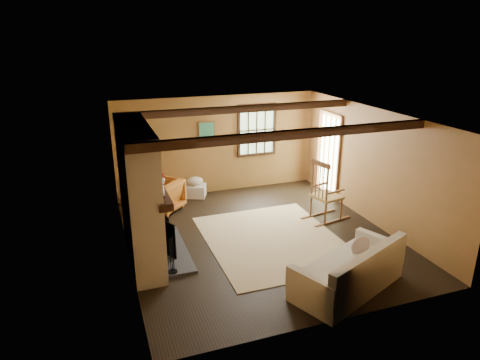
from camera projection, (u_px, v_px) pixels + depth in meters
name	position (u px, v px, depth m)	size (l,w,h in m)	color
ground	(259.00, 237.00, 8.43)	(5.50, 5.50, 0.00)	black
room_envelope	(266.00, 153.00, 8.19)	(5.02, 5.52, 2.44)	#9B6137
fireplace	(141.00, 199.00, 7.37)	(1.02, 2.30, 2.40)	#99483B
rug	(273.00, 240.00, 8.31)	(2.50, 3.00, 0.01)	#CCB688
rocking_chair	(325.00, 195.00, 9.05)	(1.05, 0.69, 1.33)	tan
sofa	(351.00, 273.00, 6.64)	(2.13, 1.56, 0.79)	beige
firewood_pile	(138.00, 198.00, 10.05)	(0.71, 0.13, 0.26)	brown
laundry_basket	(195.00, 191.00, 10.44)	(0.50, 0.38, 0.30)	white
basket_pillow	(195.00, 181.00, 10.36)	(0.41, 0.32, 0.20)	beige
armchair	(163.00, 195.00, 9.59)	(0.76, 0.78, 0.71)	#BF6026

